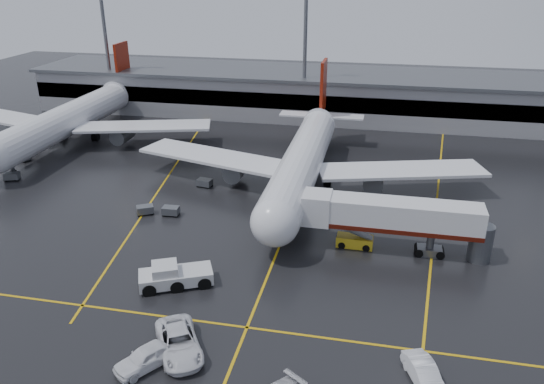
# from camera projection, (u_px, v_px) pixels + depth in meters

# --- Properties ---
(ground) EXTENTS (220.00, 220.00, 0.00)m
(ground) POSITION_uv_depth(u_px,v_px,m) (291.00, 217.00, 65.50)
(ground) COLOR black
(ground) RESTS_ON ground
(apron_line_centre) EXTENTS (0.25, 90.00, 0.02)m
(apron_line_centre) POSITION_uv_depth(u_px,v_px,m) (291.00, 217.00, 65.49)
(apron_line_centre) COLOR gold
(apron_line_centre) RESTS_ON ground
(apron_line_stop) EXTENTS (60.00, 0.25, 0.02)m
(apron_line_stop) POSITION_uv_depth(u_px,v_px,m) (247.00, 327.00, 45.75)
(apron_line_stop) COLOR gold
(apron_line_stop) RESTS_ON ground
(apron_line_left) EXTENTS (9.99, 69.35, 0.02)m
(apron_line_left) POSITION_uv_depth(u_px,v_px,m) (169.00, 175.00, 78.23)
(apron_line_left) COLOR gold
(apron_line_left) RESTS_ON ground
(apron_line_right) EXTENTS (7.57, 69.64, 0.02)m
(apron_line_right) POSITION_uv_depth(u_px,v_px,m) (437.00, 197.00, 71.07)
(apron_line_right) COLOR gold
(apron_line_right) RESTS_ON ground
(terminal) EXTENTS (122.00, 19.00, 8.60)m
(terminal) POSITION_uv_depth(u_px,v_px,m) (333.00, 94.00, 106.78)
(terminal) COLOR gray
(terminal) RESTS_ON ground
(light_mast_left) EXTENTS (3.00, 1.20, 25.45)m
(light_mast_left) POSITION_uv_depth(u_px,v_px,m) (106.00, 39.00, 105.89)
(light_mast_left) COLOR #595B60
(light_mast_left) RESTS_ON ground
(light_mast_mid) EXTENTS (3.00, 1.20, 25.45)m
(light_mast_mid) POSITION_uv_depth(u_px,v_px,m) (305.00, 46.00, 98.35)
(light_mast_mid) COLOR #595B60
(light_mast_mid) RESTS_ON ground
(main_airliner) EXTENTS (48.80, 45.60, 14.10)m
(main_airliner) POSITION_uv_depth(u_px,v_px,m) (304.00, 158.00, 72.52)
(main_airliner) COLOR silver
(main_airliner) RESTS_ON ground
(second_airliner) EXTENTS (48.80, 45.60, 14.10)m
(second_airliner) POSITION_uv_depth(u_px,v_px,m) (72.00, 118.00, 91.20)
(second_airliner) COLOR silver
(second_airliner) RESTS_ON ground
(jet_bridge) EXTENTS (19.90, 3.40, 6.05)m
(jet_bridge) POSITION_uv_depth(u_px,v_px,m) (393.00, 218.00, 56.31)
(jet_bridge) COLOR silver
(jet_bridge) RESTS_ON ground
(pushback_tractor) EXTENTS (7.49, 5.46, 2.49)m
(pushback_tractor) POSITION_uv_depth(u_px,v_px,m) (174.00, 276.00, 51.36)
(pushback_tractor) COLOR silver
(pushback_tractor) RESTS_ON ground
(belt_loader) EXTENTS (4.01, 1.97, 2.50)m
(belt_loader) POSITION_uv_depth(u_px,v_px,m) (355.00, 241.00, 58.56)
(belt_loader) COLOR gold
(belt_loader) RESTS_ON ground
(service_van_a) EXTENTS (6.07, 7.31, 1.86)m
(service_van_a) POSITION_uv_depth(u_px,v_px,m) (179.00, 342.00, 42.59)
(service_van_a) COLOR white
(service_van_a) RESTS_ON ground
(service_van_c) EXTENTS (3.43, 5.22, 1.63)m
(service_van_c) POSITION_uv_depth(u_px,v_px,m) (424.00, 374.00, 39.47)
(service_van_c) COLOR white
(service_van_c) RESTS_ON ground
(service_van_d) EXTENTS (4.67, 5.38, 1.75)m
(service_van_d) POSITION_uv_depth(u_px,v_px,m) (146.00, 357.00, 41.07)
(service_van_d) COLOR white
(service_van_d) RESTS_ON ground
(baggage_cart_a) EXTENTS (2.06, 1.40, 1.12)m
(baggage_cart_a) POSITION_uv_depth(u_px,v_px,m) (171.00, 211.00, 65.68)
(baggage_cart_a) COLOR #595B60
(baggage_cart_a) RESTS_ON ground
(baggage_cart_b) EXTENTS (2.38, 2.13, 1.12)m
(baggage_cart_b) POSITION_uv_depth(u_px,v_px,m) (145.00, 209.00, 65.96)
(baggage_cart_b) COLOR #595B60
(baggage_cart_b) RESTS_ON ground
(baggage_cart_c) EXTENTS (2.18, 1.60, 1.12)m
(baggage_cart_c) POSITION_uv_depth(u_px,v_px,m) (205.00, 182.00, 73.97)
(baggage_cart_c) COLOR #595B60
(baggage_cart_c) RESTS_ON ground
(baggage_cart_d) EXTENTS (2.35, 1.99, 1.12)m
(baggage_cart_d) POSITION_uv_depth(u_px,v_px,m) (24.00, 157.00, 83.59)
(baggage_cart_d) COLOR #595B60
(baggage_cart_d) RESTS_ON ground
(baggage_cart_e) EXTENTS (2.31, 1.86, 1.12)m
(baggage_cart_e) POSITION_uv_depth(u_px,v_px,m) (12.00, 176.00, 76.21)
(baggage_cart_e) COLOR #595B60
(baggage_cart_e) RESTS_ON ground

